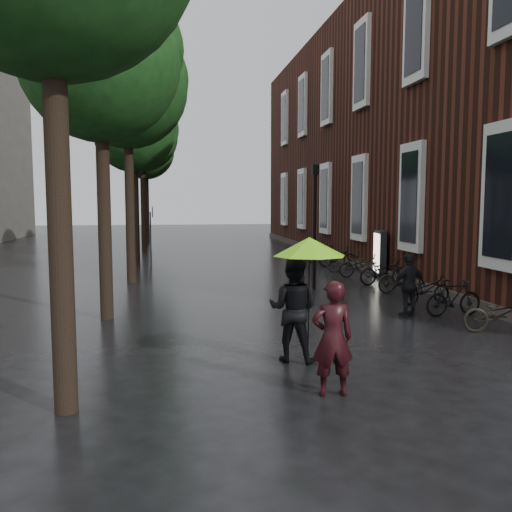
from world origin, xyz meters
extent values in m
plane|color=black|center=(0.00, 0.00, 0.00)|extent=(120.00, 120.00, 0.00)
cube|color=#38160F|center=(10.50, 19.50, 6.00)|extent=(10.00, 33.00, 12.00)
cube|color=silver|center=(5.45, 5.50, 3.00)|extent=(0.25, 1.60, 3.60)
cube|color=black|center=(5.35, 5.50, 3.00)|extent=(0.10, 1.20, 3.00)
cube|color=silver|center=(5.45, 10.50, 3.00)|extent=(0.25, 1.60, 3.60)
cube|color=black|center=(5.35, 10.50, 3.00)|extent=(0.10, 1.20, 3.00)
cube|color=silver|center=(5.45, 10.50, 8.50)|extent=(0.25, 1.60, 3.60)
cube|color=black|center=(5.35, 10.50, 8.50)|extent=(0.10, 1.20, 3.00)
cube|color=silver|center=(5.45, 15.50, 3.00)|extent=(0.25, 1.60, 3.60)
cube|color=black|center=(5.35, 15.50, 3.00)|extent=(0.10, 1.20, 3.00)
cube|color=silver|center=(5.45, 15.50, 8.50)|extent=(0.25, 1.60, 3.60)
cube|color=black|center=(5.35, 15.50, 8.50)|extent=(0.10, 1.20, 3.00)
cube|color=silver|center=(5.45, 20.50, 3.00)|extent=(0.25, 1.60, 3.60)
cube|color=black|center=(5.35, 20.50, 3.00)|extent=(0.10, 1.20, 3.00)
cube|color=silver|center=(5.45, 20.50, 8.50)|extent=(0.25, 1.60, 3.60)
cube|color=black|center=(5.35, 20.50, 8.50)|extent=(0.10, 1.20, 3.00)
cube|color=silver|center=(5.45, 25.50, 3.00)|extent=(0.25, 1.60, 3.60)
cube|color=black|center=(5.35, 25.50, 3.00)|extent=(0.10, 1.20, 3.00)
cube|color=silver|center=(5.45, 25.50, 8.50)|extent=(0.25, 1.60, 3.60)
cube|color=black|center=(5.35, 25.50, 8.50)|extent=(0.10, 1.20, 3.00)
cube|color=silver|center=(5.45, 30.50, 3.00)|extent=(0.25, 1.60, 3.60)
cube|color=black|center=(5.35, 30.50, 3.00)|extent=(0.10, 1.20, 3.00)
cube|color=silver|center=(5.45, 30.50, 8.50)|extent=(0.25, 1.60, 3.60)
cube|color=black|center=(5.35, 30.50, 8.50)|extent=(0.10, 1.20, 3.00)
cube|color=#3F3833|center=(5.60, 19.50, 0.15)|extent=(0.40, 33.00, 0.30)
cylinder|color=black|center=(-4.00, 1.00, 2.34)|extent=(0.32, 0.32, 4.68)
cylinder|color=black|center=(-4.10, 7.00, 2.25)|extent=(0.32, 0.32, 4.51)
cylinder|color=black|center=(-3.90, 13.00, 2.48)|extent=(0.32, 0.32, 4.95)
cylinder|color=black|center=(-4.05, 19.00, 2.20)|extent=(0.32, 0.32, 4.40)
cylinder|color=black|center=(-3.95, 25.00, 2.39)|extent=(0.32, 0.32, 4.79)
cylinder|color=black|center=(-4.00, 31.00, 2.28)|extent=(0.32, 0.32, 4.57)
imported|color=black|center=(-0.21, 1.03, 0.87)|extent=(0.65, 0.44, 1.73)
imported|color=black|center=(-0.38, 2.84, 0.95)|extent=(1.14, 1.05, 1.89)
cylinder|color=black|center=(-0.31, 2.03, 1.38)|extent=(0.02, 0.02, 1.54)
cone|color=#8AFF1A|center=(-0.31, 2.03, 2.15)|extent=(1.21, 1.21, 0.31)
cylinder|color=black|center=(-0.31, 2.03, 2.34)|extent=(0.02, 0.02, 0.08)
imported|color=black|center=(3.32, 6.02, 0.79)|extent=(1.00, 0.59, 1.59)
imported|color=black|center=(4.59, 4.16, 0.42)|extent=(1.68, 0.87, 0.84)
imported|color=black|center=(4.46, 5.92, 0.47)|extent=(1.59, 0.58, 0.94)
imported|color=black|center=(4.53, 7.52, 0.41)|extent=(1.65, 0.85, 0.83)
imported|color=black|center=(4.57, 9.35, 0.47)|extent=(1.60, 0.67, 0.93)
imported|color=black|center=(4.73, 11.01, 0.47)|extent=(1.81, 0.70, 0.94)
imported|color=black|center=(4.60, 12.86, 0.45)|extent=(1.80, 0.84, 0.91)
imported|color=black|center=(4.58, 14.41, 0.45)|extent=(1.82, 0.95, 0.91)
imported|color=black|center=(4.74, 16.24, 0.45)|extent=(1.74, 0.69, 0.90)
imported|color=black|center=(4.57, 17.92, 0.43)|extent=(1.70, 0.77, 0.86)
imported|color=black|center=(4.55, 19.59, 0.44)|extent=(1.71, 0.76, 0.87)
imported|color=black|center=(4.76, 21.21, 0.43)|extent=(1.68, 0.65, 0.87)
cube|color=black|center=(5.33, 12.87, 0.88)|extent=(0.24, 1.17, 1.77)
cube|color=white|center=(5.20, 12.87, 0.93)|extent=(0.04, 0.98, 1.45)
cylinder|color=black|center=(2.13, 10.59, 1.89)|extent=(0.11, 0.11, 3.78)
cube|color=black|center=(2.13, 10.59, 3.88)|extent=(0.21, 0.21, 0.33)
sphere|color=#FFE5B2|center=(2.13, 10.59, 3.88)|extent=(0.17, 0.17, 0.17)
cylinder|color=#262628|center=(-3.35, 17.69, 1.20)|extent=(0.06, 0.06, 2.40)
cylinder|color=#0C188E|center=(-3.26, 17.69, 2.40)|extent=(0.03, 0.48, 0.48)
camera|label=1|loc=(-2.58, -6.51, 2.89)|focal=38.00mm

